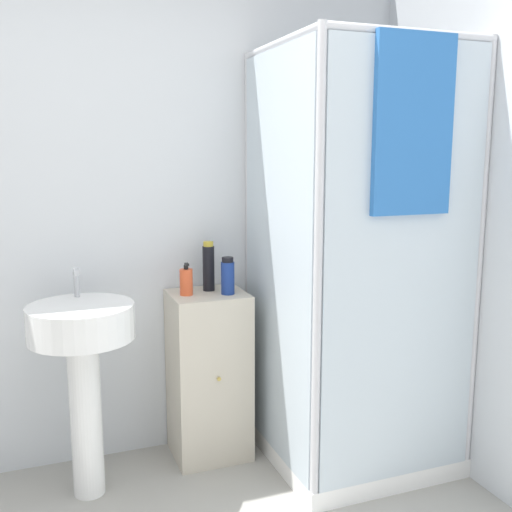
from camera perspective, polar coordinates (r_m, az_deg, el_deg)
The scene contains 7 objects.
wall_back at distance 2.96m, azimuth -16.79°, elevation 4.23°, with size 6.40×0.06×2.50m, color silver.
shower_enclosure at distance 2.94m, azimuth 8.99°, elevation -8.74°, with size 0.83×0.86×2.00m.
vanity_cabinet at distance 3.06m, azimuth -4.52°, elevation -11.21°, with size 0.37×0.35×0.84m.
sink at distance 2.73m, azimuth -16.19°, elevation -8.76°, with size 0.46×0.46×1.01m.
soap_dispenser at distance 2.89m, azimuth -6.66°, elevation -2.44°, with size 0.06×0.06×0.16m.
shampoo_bottle_tall_black at distance 2.96m, azimuth -4.54°, elevation -1.02°, with size 0.06×0.06×0.25m.
shampoo_bottle_blue at distance 2.89m, azimuth -2.71°, elevation -1.94°, with size 0.07×0.07×0.18m.
Camera 1 is at (-0.21, -1.24, 1.53)m, focal length 42.00 mm.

